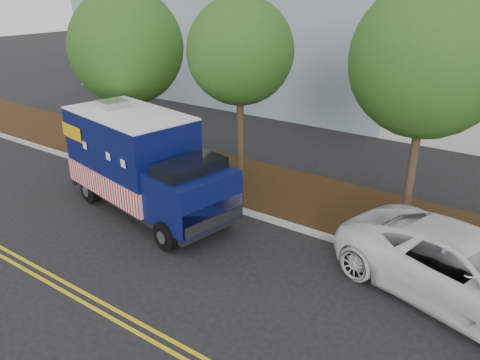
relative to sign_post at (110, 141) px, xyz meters
The scene contains 11 objects.
ground 5.85m from the sign_post, 16.47° to the right, with size 120.00×120.00×0.00m, color black.
curb 5.61m from the sign_post, ahead, with size 120.00×0.18×0.15m, color #9E9E99.
mulch_strip 5.91m from the sign_post, 18.86° to the left, with size 120.00×4.00×0.15m, color black.
centerline_near 8.28m from the sign_post, 47.87° to the right, with size 120.00×0.10×0.01m, color gold.
centerline_far 8.46m from the sign_post, 49.02° to the right, with size 120.00×0.10×0.01m, color gold.
tree_a 3.75m from the sign_post, 87.88° to the left, with size 4.49×4.49×6.98m.
tree_b 6.63m from the sign_post, 17.54° to the left, with size 3.66×3.66×6.76m.
tree_c 12.09m from the sign_post, 11.32° to the left, with size 4.42×4.42×7.28m.
sign_post is the anchor object (origin of this frame).
food_truck 4.17m from the sign_post, 25.83° to the right, with size 6.86×3.55×3.45m.
white_car 13.68m from the sign_post, ahead, with size 2.85×6.19×1.72m, color white.
Camera 1 is at (9.09, -10.05, 7.03)m, focal length 35.00 mm.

